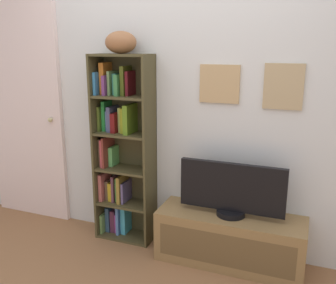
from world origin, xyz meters
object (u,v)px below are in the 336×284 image
(door, at_px, (25,113))
(football, at_px, (121,42))
(tv_stand, at_px, (229,239))
(bookshelf, at_px, (121,150))
(television, at_px, (232,190))

(door, bearing_deg, football, -5.09)
(football, relative_size, tv_stand, 0.22)
(door, bearing_deg, bookshelf, -3.79)
(football, relative_size, door, 0.12)
(tv_stand, distance_m, television, 0.41)
(tv_stand, bearing_deg, football, 175.74)
(door, bearing_deg, tv_stand, -4.71)
(football, height_order, television, football)
(tv_stand, bearing_deg, bookshelf, 174.30)
(television, bearing_deg, door, 175.32)
(bookshelf, bearing_deg, tv_stand, -5.70)
(football, bearing_deg, television, -4.19)
(bookshelf, bearing_deg, television, -5.64)
(football, distance_m, door, 1.30)
(football, xyz_separation_m, television, (0.95, -0.07, -1.09))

